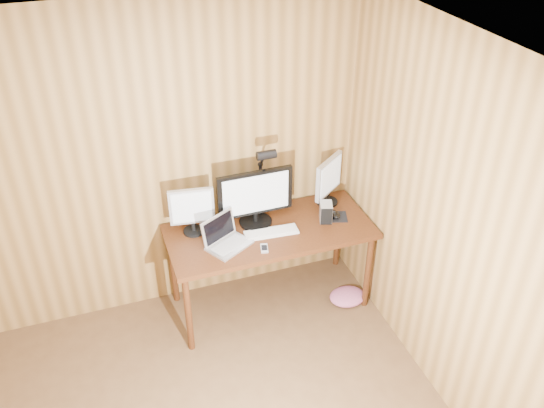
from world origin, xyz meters
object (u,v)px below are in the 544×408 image
desk (267,237)px  keyboard (271,232)px  monitor_center (255,197)px  laptop (225,238)px  monitor_right (329,180)px  mouse (335,214)px  hard_drive (326,212)px  speaker (324,195)px  monitor_left (192,210)px  phone (264,248)px  desk_lamp (264,171)px

desk → keyboard: 0.18m
monitor_center → laptop: monitor_center is taller
laptop → monitor_right: bearing=-13.6°
mouse → hard_drive: size_ratio=0.72×
speaker → mouse: bearing=-92.4°
monitor_left → hard_drive: (1.03, -0.18, -0.13)m
keyboard → mouse: size_ratio=3.67×
mouse → monitor_center: bearing=179.8°
monitor_center → phone: bearing=-97.8°
monitor_right → hard_drive: size_ratio=2.58×
desk_lamp → keyboard: bearing=-100.0°
desk → hard_drive: 0.51m
desk → laptop: bearing=-160.2°
laptop → phone: 0.31m
laptop → mouse: bearing=-25.8°
mouse → hard_drive: hard_drive is taller
laptop → phone: laptop is taller
keyboard → monitor_right: bearing=27.4°
desk_lamp → monitor_left: bearing=-176.9°
monitor_right → hard_drive: monitor_right is taller
mouse → hard_drive: (-0.09, -0.01, 0.05)m
hard_drive → monitor_right: bearing=81.8°
hard_drive → desk_lamp: 0.60m
laptop → desk_lamp: (0.41, 0.29, 0.34)m
hard_drive → speaker: 0.27m
monitor_center → keyboard: bearing=-68.5°
desk → desk_lamp: bearing=79.6°
monitor_left → desk: bearing=-1.1°
monitor_center → laptop: size_ratio=1.52×
monitor_center → speaker: 0.67m
monitor_left → monitor_right: monitor_right is taller
laptop → speaker: laptop is taller
monitor_right → desk: bearing=155.8°
hard_drive → desk_lamp: desk_lamp is taller
hard_drive → speaker: hard_drive is taller
laptop → keyboard: 0.38m
desk → monitor_left: (-0.57, 0.09, 0.33)m
laptop → mouse: laptop is taller
monitor_center → desk: bearing=-36.1°
keyboard → hard_drive: size_ratio=2.63×
laptop → hard_drive: (0.84, 0.05, 0.02)m
monitor_right → phone: size_ratio=3.56×
monitor_center → speaker: (0.64, 0.11, -0.18)m
mouse → phone: mouse is taller
mouse → phone: bearing=-150.6°
mouse → desk_lamp: (-0.52, 0.23, 0.38)m
phone → speaker: size_ratio=0.88×
keyboard → hard_drive: bearing=7.2°
laptop → hard_drive: 0.84m
monitor_left → laptop: monitor_left is taller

